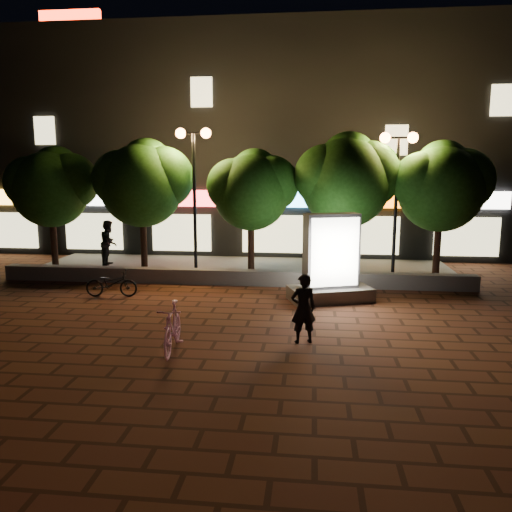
# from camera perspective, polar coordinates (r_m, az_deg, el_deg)

# --- Properties ---
(ground) EXTENTS (80.00, 80.00, 0.00)m
(ground) POSITION_cam_1_polar(r_m,az_deg,el_deg) (13.27, -5.58, -7.09)
(ground) COLOR #522B19
(ground) RESTS_ON ground
(retaining_wall) EXTENTS (16.00, 0.45, 0.50)m
(retaining_wall) POSITION_cam_1_polar(r_m,az_deg,el_deg) (17.02, -2.80, -2.40)
(retaining_wall) COLOR slate
(retaining_wall) RESTS_ON ground
(sidewalk) EXTENTS (16.00, 5.00, 0.08)m
(sidewalk) POSITION_cam_1_polar(r_m,az_deg,el_deg) (19.48, -1.62, -1.46)
(sidewalk) COLOR slate
(sidewalk) RESTS_ON ground
(building_block) EXTENTS (28.00, 8.12, 11.30)m
(building_block) POSITION_cam_1_polar(r_m,az_deg,el_deg) (25.57, 0.39, 12.40)
(building_block) COLOR black
(building_block) RESTS_ON ground
(tree_far_left) EXTENTS (3.36, 2.80, 4.63)m
(tree_far_left) POSITION_cam_1_polar(r_m,az_deg,el_deg) (20.32, -22.08, 7.54)
(tree_far_left) COLOR black
(tree_far_left) RESTS_ON sidewalk
(tree_left) EXTENTS (3.60, 3.00, 4.89)m
(tree_left) POSITION_cam_1_polar(r_m,az_deg,el_deg) (18.90, -12.63, 8.36)
(tree_left) COLOR black
(tree_left) RESTS_ON sidewalk
(tree_mid) EXTENTS (3.24, 2.70, 4.50)m
(tree_mid) POSITION_cam_1_polar(r_m,az_deg,el_deg) (18.01, -0.39, 7.81)
(tree_mid) COLOR black
(tree_mid) RESTS_ON sidewalk
(tree_right) EXTENTS (3.72, 3.10, 5.07)m
(tree_right) POSITION_cam_1_polar(r_m,az_deg,el_deg) (17.92, 10.29, 8.76)
(tree_right) COLOR black
(tree_right) RESTS_ON sidewalk
(tree_far_right) EXTENTS (3.48, 2.90, 4.76)m
(tree_far_right) POSITION_cam_1_polar(r_m,az_deg,el_deg) (18.41, 20.34, 7.72)
(tree_far_right) COLOR black
(tree_far_right) RESTS_ON sidewalk
(street_lamp_left) EXTENTS (1.26, 0.36, 5.18)m
(street_lamp_left) POSITION_cam_1_polar(r_m,az_deg,el_deg) (18.11, -7.05, 10.31)
(street_lamp_left) COLOR black
(street_lamp_left) RESTS_ON sidewalk
(street_lamp_right) EXTENTS (1.26, 0.36, 4.98)m
(street_lamp_right) POSITION_cam_1_polar(r_m,az_deg,el_deg) (17.84, 15.73, 9.60)
(street_lamp_right) COLOR black
(street_lamp_right) RESTS_ON sidewalk
(ad_kiosk) EXTENTS (2.65, 1.92, 2.58)m
(ad_kiosk) POSITION_cam_1_polar(r_m,az_deg,el_deg) (14.95, 8.48, -1.11)
(ad_kiosk) COLOR slate
(ad_kiosk) RESTS_ON ground
(scooter_pink) EXTENTS (0.64, 1.77, 1.04)m
(scooter_pink) POSITION_cam_1_polar(r_m,az_deg,el_deg) (10.98, -9.44, -7.99)
(scooter_pink) COLOR #F7A0D4
(scooter_pink) RESTS_ON ground
(rider) EXTENTS (0.66, 0.54, 1.58)m
(rider) POSITION_cam_1_polar(r_m,az_deg,el_deg) (11.31, 5.38, -5.94)
(rider) COLOR black
(rider) RESTS_ON ground
(scooter_parked) EXTENTS (1.62, 0.71, 0.82)m
(scooter_parked) POSITION_cam_1_polar(r_m,az_deg,el_deg) (15.97, -16.05, -3.00)
(scooter_parked) COLOR black
(scooter_parked) RESTS_ON ground
(pedestrian) EXTENTS (0.77, 0.93, 1.78)m
(pedestrian) POSITION_cam_1_polar(r_m,az_deg,el_deg) (20.80, -16.31, 1.47)
(pedestrian) COLOR black
(pedestrian) RESTS_ON sidewalk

